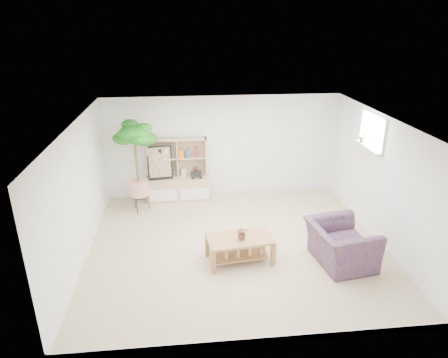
{
  "coord_description": "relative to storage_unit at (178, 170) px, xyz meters",
  "views": [
    {
      "loc": [
        -0.91,
        -6.52,
        4.02
      ],
      "look_at": [
        -0.15,
        0.65,
        1.11
      ],
      "focal_mm": 32.0,
      "sensor_mm": 36.0,
      "label": 1
    }
  ],
  "objects": [
    {
      "name": "baseboard",
      "position": [
        1.07,
        -2.24,
        -0.69
      ],
      "size": [
        5.5,
        5.0,
        0.1
      ],
      "primitive_type": null,
      "color": "white",
      "rests_on": "floor"
    },
    {
      "name": "poster",
      "position": [
        -0.4,
        -0.04,
        0.2
      ],
      "size": [
        0.57,
        0.2,
        0.78
      ],
      "primitive_type": null,
      "rotation": [
        0.0,
        0.0,
        0.13
      ],
      "color": "yellow",
      "rests_on": "storage_unit"
    },
    {
      "name": "floor",
      "position": [
        1.07,
        -2.24,
        -0.74
      ],
      "size": [
        5.5,
        5.0,
        0.01
      ],
      "primitive_type": "cube",
      "color": "tan",
      "rests_on": "ground"
    },
    {
      "name": "armchair",
      "position": [
        2.81,
        -3.0,
        -0.32
      ],
      "size": [
        1.13,
        1.25,
        0.83
      ],
      "primitive_type": "imported",
      "rotation": [
        0.0,
        0.0,
        1.72
      ],
      "color": "navy",
      "rests_on": "floor"
    },
    {
      "name": "coffee_table",
      "position": [
        1.07,
        -2.76,
        -0.5
      ],
      "size": [
        1.2,
        0.75,
        0.46
      ],
      "primitive_type": null,
      "rotation": [
        0.0,
        0.0,
        0.12
      ],
      "color": "brown",
      "rests_on": "floor"
    },
    {
      "name": "table_plant",
      "position": [
        1.11,
        -2.8,
        -0.15
      ],
      "size": [
        0.22,
        0.19,
        0.24
      ],
      "primitive_type": "imported",
      "rotation": [
        0.0,
        0.0,
        -0.01
      ],
      "color": "#185914",
      "rests_on": "coffee_table"
    },
    {
      "name": "sill_plant",
      "position": [
        3.74,
        -1.38,
        1.09
      ],
      "size": [
        0.17,
        0.15,
        0.24
      ],
      "primitive_type": "imported",
      "rotation": [
        0.0,
        0.0,
        -0.42
      ],
      "color": "#16590E",
      "rests_on": "window_sill"
    },
    {
      "name": "ceiling",
      "position": [
        1.07,
        -2.24,
        1.66
      ],
      "size": [
        5.5,
        5.0,
        0.01
      ],
      "primitive_type": "cube",
      "color": "white",
      "rests_on": "walls"
    },
    {
      "name": "window",
      "position": [
        3.8,
        -1.64,
        1.26
      ],
      "size": [
        0.1,
        0.98,
        0.68
      ],
      "primitive_type": null,
      "color": "#C1DDFF",
      "rests_on": "walls"
    },
    {
      "name": "walls",
      "position": [
        1.07,
        -2.24,
        0.46
      ],
      "size": [
        5.51,
        5.01,
        2.4
      ],
      "color": "white",
      "rests_on": "floor"
    },
    {
      "name": "floor_tree",
      "position": [
        -0.86,
        -0.52,
        0.29
      ],
      "size": [
        0.9,
        0.9,
        2.04
      ],
      "primitive_type": null,
      "rotation": [
        0.0,
        0.0,
        0.23
      ],
      "color": "#16590E",
      "rests_on": "floor"
    },
    {
      "name": "storage_unit",
      "position": [
        0.0,
        0.0,
        0.0
      ],
      "size": [
        1.47,
        0.5,
        1.47
      ],
      "primitive_type": null,
      "color": "tan",
      "rests_on": "floor"
    },
    {
      "name": "toy_truck",
      "position": [
        0.43,
        -0.05,
        -0.09
      ],
      "size": [
        0.36,
        0.27,
        0.18
      ],
      "primitive_type": null,
      "rotation": [
        0.0,
        0.0,
        0.1
      ],
      "color": "black",
      "rests_on": "storage_unit"
    },
    {
      "name": "window_sill",
      "position": [
        3.74,
        -1.64,
        0.94
      ],
      "size": [
        0.14,
        1.0,
        0.04
      ],
      "primitive_type": "cube",
      "color": "white",
      "rests_on": "walls"
    }
  ]
}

